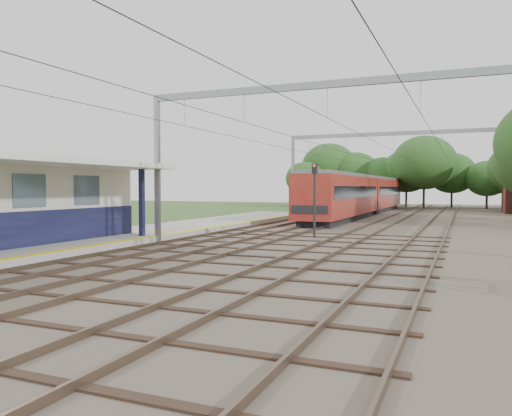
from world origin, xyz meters
The scene contains 8 objects.
ballast_bed centered at (4.00, 30.00, 0.05)m, with size 18.00×90.00×0.10m, color #473D33.
platform centered at (-7.50, 14.00, 0.17)m, with size 5.00×52.00×0.35m, color gray.
yellow_stripe centered at (-5.25, 14.00, 0.35)m, with size 0.45×52.00×0.01m, color yellow.
rail_tracks centered at (1.50, 30.00, 0.18)m, with size 11.80×88.00×0.15m.
catenary_system centered at (3.39, 25.28, 5.51)m, with size 17.22×88.00×7.00m.
tree_band centered at (3.84, 57.12, 4.92)m, with size 31.72×30.88×8.82m.
train centered at (-0.50, 42.31, 2.06)m, with size 2.80×34.82×3.68m.
signal_post centered at (1.35, 19.61, 2.33)m, with size 0.29×0.27×3.87m.
Camera 1 is at (8.43, -4.91, 2.67)m, focal length 35.00 mm.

